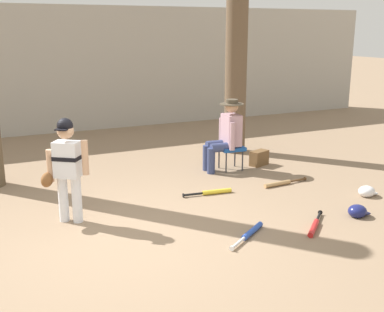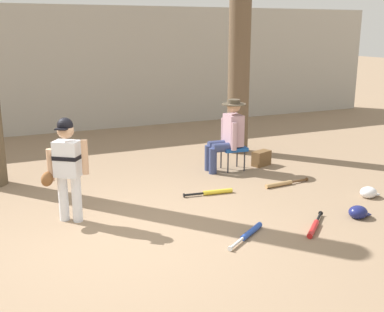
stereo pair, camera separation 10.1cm
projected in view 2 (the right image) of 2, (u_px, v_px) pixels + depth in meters
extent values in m
plane|color=#897056|center=(124.00, 240.00, 5.43)|extent=(60.00, 60.00, 0.00)
cube|color=#ADA89E|center=(41.00, 70.00, 10.74)|extent=(18.00, 0.36, 2.85)
cylinder|color=brown|center=(240.00, 18.00, 8.72)|extent=(0.41, 0.41, 5.04)
cone|color=brown|center=(237.00, 151.00, 9.37)|extent=(0.64, 0.64, 0.25)
cylinder|color=white|center=(77.00, 199.00, 5.89)|extent=(0.12, 0.12, 0.58)
cylinder|color=white|center=(63.00, 198.00, 5.93)|extent=(0.12, 0.12, 0.58)
cube|color=white|center=(67.00, 159.00, 5.78)|extent=(0.36, 0.34, 0.44)
cube|color=black|center=(67.00, 157.00, 5.77)|extent=(0.37, 0.35, 0.05)
sphere|color=tan|center=(65.00, 130.00, 5.69)|extent=(0.20, 0.20, 0.20)
sphere|color=black|center=(65.00, 125.00, 5.67)|extent=(0.19, 0.19, 0.19)
cube|color=black|center=(62.00, 129.00, 5.59)|extent=(0.17, 0.16, 0.02)
cylinder|color=tan|center=(85.00, 157.00, 5.70)|extent=(0.11, 0.11, 0.42)
cylinder|color=tan|center=(50.00, 165.00, 5.80)|extent=(0.11, 0.11, 0.40)
ellipsoid|color=brown|center=(47.00, 179.00, 5.79)|extent=(0.23, 0.25, 0.18)
cube|color=#194C9E|center=(233.00, 148.00, 8.05)|extent=(0.43, 0.43, 0.06)
cylinder|color=#333338|center=(228.00, 162.00, 7.91)|extent=(0.02, 0.02, 0.38)
cylinder|color=#333338|center=(221.00, 157.00, 8.19)|extent=(0.02, 0.02, 0.38)
cylinder|color=#333338|center=(244.00, 160.00, 8.01)|extent=(0.02, 0.02, 0.38)
cylinder|color=#333338|center=(237.00, 156.00, 8.28)|extent=(0.02, 0.02, 0.38)
cylinder|color=navy|center=(213.00, 161.00, 7.87)|extent=(0.13, 0.13, 0.43)
cylinder|color=navy|center=(209.00, 158.00, 8.06)|extent=(0.13, 0.13, 0.43)
cylinder|color=navy|center=(224.00, 147.00, 7.88)|extent=(0.41, 0.18, 0.15)
cylinder|color=navy|center=(220.00, 145.00, 8.07)|extent=(0.41, 0.18, 0.15)
cube|color=#B28C99|center=(233.00, 130.00, 7.97)|extent=(0.27, 0.38, 0.52)
cylinder|color=#B28C99|center=(234.00, 136.00, 7.76)|extent=(0.10, 0.10, 0.46)
cylinder|color=#B28C99|center=(224.00, 131.00, 8.16)|extent=(0.10, 0.10, 0.46)
sphere|color=tan|center=(234.00, 106.00, 7.87)|extent=(0.22, 0.22, 0.22)
cylinder|color=#4C4233|center=(234.00, 104.00, 7.86)|extent=(0.40, 0.40, 0.02)
cylinder|color=#4C4233|center=(234.00, 102.00, 7.85)|extent=(0.20, 0.20, 0.09)
cube|color=brown|center=(261.00, 158.00, 8.36)|extent=(0.38, 0.29, 0.26)
cylinder|color=yellow|center=(218.00, 192.00, 6.94)|extent=(0.44, 0.12, 0.07)
cylinder|color=black|center=(194.00, 194.00, 6.83)|extent=(0.29, 0.07, 0.03)
cylinder|color=black|center=(184.00, 195.00, 6.79)|extent=(0.02, 0.06, 0.06)
cylinder|color=tan|center=(279.00, 184.00, 7.27)|extent=(0.47, 0.10, 0.07)
cylinder|color=brown|center=(299.00, 181.00, 7.44)|extent=(0.31, 0.05, 0.03)
cylinder|color=brown|center=(307.00, 179.00, 7.51)|extent=(0.02, 0.06, 0.06)
cylinder|color=#2347AD|center=(252.00, 231.00, 5.58)|extent=(0.42, 0.32, 0.07)
cylinder|color=silver|center=(237.00, 243.00, 5.26)|extent=(0.28, 0.20, 0.03)
cylinder|color=silver|center=(230.00, 249.00, 5.14)|extent=(0.04, 0.06, 0.06)
cylinder|color=red|center=(313.00, 229.00, 5.65)|extent=(0.39, 0.36, 0.07)
cylinder|color=black|center=(319.00, 218.00, 5.99)|extent=(0.25, 0.23, 0.03)
cylinder|color=black|center=(321.00, 213.00, 6.12)|extent=(0.05, 0.05, 0.06)
ellipsoid|color=navy|center=(358.00, 212.00, 6.05)|extent=(0.25, 0.22, 0.17)
cube|color=navy|center=(365.00, 214.00, 6.11)|extent=(0.10, 0.12, 0.02)
ellipsoid|color=silver|center=(368.00, 192.00, 6.79)|extent=(0.24, 0.22, 0.17)
cube|color=silver|center=(374.00, 194.00, 6.85)|extent=(0.10, 0.12, 0.02)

